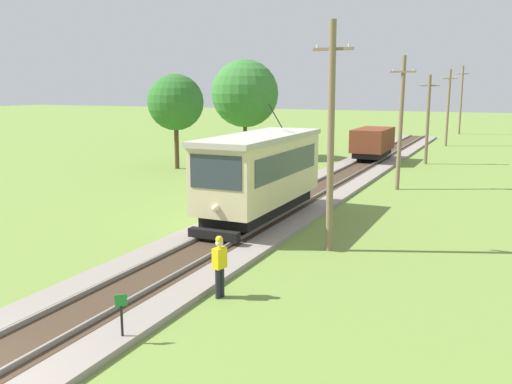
{
  "coord_description": "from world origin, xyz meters",
  "views": [
    {
      "loc": [
        9.51,
        -6.25,
        5.81
      ],
      "look_at": [
        -0.06,
        14.79,
        1.4
      ],
      "focal_mm": 38.91,
      "sensor_mm": 36.0,
      "label": 1
    }
  ],
  "objects_px": {
    "tree_right_near": "(245,94)",
    "utility_pole_distant": "(448,107)",
    "freight_car": "(373,142)",
    "tree_left_near": "(176,102)",
    "utility_pole_near_tram": "(331,137)",
    "utility_pole_mid": "(401,122)",
    "utility_pole_horizon": "(461,99)",
    "utility_pole_far": "(428,119)",
    "red_tram": "(261,173)",
    "track_worker": "(220,264)",
    "trackside_signal_marker": "(122,316)"
  },
  "relations": [
    {
      "from": "tree_right_near",
      "to": "utility_pole_distant",
      "type": "bearing_deg",
      "value": 49.9
    },
    {
      "from": "freight_car",
      "to": "tree_left_near",
      "type": "bearing_deg",
      "value": -142.76
    },
    {
      "from": "utility_pole_distant",
      "to": "tree_left_near",
      "type": "height_order",
      "value": "utility_pole_distant"
    },
    {
      "from": "utility_pole_near_tram",
      "to": "utility_pole_mid",
      "type": "relative_size",
      "value": 1.07
    },
    {
      "from": "utility_pole_near_tram",
      "to": "utility_pole_horizon",
      "type": "relative_size",
      "value": 0.96
    },
    {
      "from": "utility_pole_near_tram",
      "to": "utility_pole_distant",
      "type": "relative_size",
      "value": 1.07
    },
    {
      "from": "utility_pole_distant",
      "to": "utility_pole_near_tram",
      "type": "bearing_deg",
      "value": -90.0
    },
    {
      "from": "tree_left_near",
      "to": "tree_right_near",
      "type": "relative_size",
      "value": 0.84
    },
    {
      "from": "freight_car",
      "to": "utility_pole_mid",
      "type": "bearing_deg",
      "value": -69.92
    },
    {
      "from": "utility_pole_mid",
      "to": "utility_pole_far",
      "type": "relative_size",
      "value": 1.13
    },
    {
      "from": "utility_pole_mid",
      "to": "utility_pole_horizon",
      "type": "bearing_deg",
      "value": 90.0
    },
    {
      "from": "utility_pole_horizon",
      "to": "utility_pole_far",
      "type": "bearing_deg",
      "value": -90.0
    },
    {
      "from": "freight_car",
      "to": "tree_left_near",
      "type": "distance_m",
      "value": 15.42
    },
    {
      "from": "red_tram",
      "to": "utility_pole_mid",
      "type": "bearing_deg",
      "value": 69.7
    },
    {
      "from": "utility_pole_distant",
      "to": "track_worker",
      "type": "distance_m",
      "value": 45.0
    },
    {
      "from": "red_tram",
      "to": "trackside_signal_marker",
      "type": "xyz_separation_m",
      "value": [
        1.8,
        -11.83,
        -1.53
      ]
    },
    {
      "from": "tree_left_near",
      "to": "tree_right_near",
      "type": "height_order",
      "value": "tree_right_near"
    },
    {
      "from": "utility_pole_mid",
      "to": "track_worker",
      "type": "height_order",
      "value": "utility_pole_mid"
    },
    {
      "from": "track_worker",
      "to": "tree_right_near",
      "type": "xyz_separation_m",
      "value": [
        -12.67,
        28.14,
        4.26
      ]
    },
    {
      "from": "utility_pole_far",
      "to": "utility_pole_horizon",
      "type": "distance_m",
      "value": 29.52
    },
    {
      "from": "utility_pole_distant",
      "to": "tree_right_near",
      "type": "xyz_separation_m",
      "value": [
        -14.1,
        -16.74,
        1.41
      ]
    },
    {
      "from": "utility_pole_far",
      "to": "utility_pole_distant",
      "type": "bearing_deg",
      "value": 90.0
    },
    {
      "from": "utility_pole_mid",
      "to": "tree_right_near",
      "type": "xyz_separation_m",
      "value": [
        -14.1,
        9.11,
        1.39
      ]
    },
    {
      "from": "tree_left_near",
      "to": "trackside_signal_marker",
      "type": "bearing_deg",
      "value": -60.15
    },
    {
      "from": "red_tram",
      "to": "track_worker",
      "type": "bearing_deg",
      "value": -73.43
    },
    {
      "from": "utility_pole_near_tram",
      "to": "utility_pole_distant",
      "type": "height_order",
      "value": "utility_pole_near_tram"
    },
    {
      "from": "track_worker",
      "to": "tree_left_near",
      "type": "xyz_separation_m",
      "value": [
        -14.52,
        20.66,
        3.72
      ]
    },
    {
      "from": "freight_car",
      "to": "trackside_signal_marker",
      "type": "distance_m",
      "value": 33.28
    },
    {
      "from": "tree_left_near",
      "to": "freight_car",
      "type": "bearing_deg",
      "value": 37.24
    },
    {
      "from": "red_tram",
      "to": "track_worker",
      "type": "relative_size",
      "value": 4.79
    },
    {
      "from": "freight_car",
      "to": "track_worker",
      "type": "xyz_separation_m",
      "value": [
        2.51,
        -29.8,
        -0.57
      ]
    },
    {
      "from": "red_tram",
      "to": "utility_pole_horizon",
      "type": "bearing_deg",
      "value": 85.64
    },
    {
      "from": "red_tram",
      "to": "tree_left_near",
      "type": "bearing_deg",
      "value": 134.46
    },
    {
      "from": "red_tram",
      "to": "tree_left_near",
      "type": "xyz_separation_m",
      "value": [
        -12.02,
        12.25,
        2.51
      ]
    },
    {
      "from": "utility_pole_near_tram",
      "to": "track_worker",
      "type": "bearing_deg",
      "value": -104.4
    },
    {
      "from": "red_tram",
      "to": "utility_pole_near_tram",
      "type": "distance_m",
      "value": 5.22
    },
    {
      "from": "utility_pole_distant",
      "to": "utility_pole_horizon",
      "type": "height_order",
      "value": "utility_pole_horizon"
    },
    {
      "from": "utility_pole_far",
      "to": "tree_left_near",
      "type": "xyz_separation_m",
      "value": [
        -15.95,
        -9.79,
        1.27
      ]
    },
    {
      "from": "freight_car",
      "to": "utility_pole_distant",
      "type": "relative_size",
      "value": 0.7
    },
    {
      "from": "red_tram",
      "to": "utility_pole_far",
      "type": "xyz_separation_m",
      "value": [
        3.93,
        22.04,
        1.24
      ]
    },
    {
      "from": "utility_pole_distant",
      "to": "tree_right_near",
      "type": "distance_m",
      "value": 21.94
    },
    {
      "from": "track_worker",
      "to": "tree_left_near",
      "type": "distance_m",
      "value": 25.53
    },
    {
      "from": "utility_pole_distant",
      "to": "track_worker",
      "type": "xyz_separation_m",
      "value": [
        -1.43,
        -44.89,
        -2.85
      ]
    },
    {
      "from": "track_worker",
      "to": "freight_car",
      "type": "bearing_deg",
      "value": 108.14
    },
    {
      "from": "utility_pole_near_tram",
      "to": "tree_left_near",
      "type": "bearing_deg",
      "value": 136.57
    },
    {
      "from": "utility_pole_near_tram",
      "to": "freight_car",
      "type": "bearing_deg",
      "value": 99.22
    },
    {
      "from": "utility_pole_horizon",
      "to": "tree_left_near",
      "type": "height_order",
      "value": "utility_pole_horizon"
    },
    {
      "from": "utility_pole_far",
      "to": "utility_pole_horizon",
      "type": "xyz_separation_m",
      "value": [
        0.0,
        29.51,
        0.82
      ]
    },
    {
      "from": "utility_pole_horizon",
      "to": "freight_car",
      "type": "bearing_deg",
      "value": -97.43
    },
    {
      "from": "utility_pole_distant",
      "to": "red_tram",
      "type": "bearing_deg",
      "value": -96.15
    }
  ]
}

